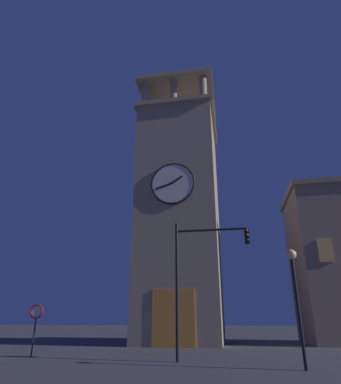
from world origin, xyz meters
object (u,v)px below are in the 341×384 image
at_px(street_lamp, 295,282).
at_px(no_horn_sign, 36,315).
at_px(clocktower, 181,217).
at_px(traffic_signal_near, 199,266).

relative_size(street_lamp, no_horn_sign, 1.78).
bearing_deg(street_lamp, no_horn_sign, -11.26).
xyz_separation_m(street_lamp, no_horn_sign, (13.40, -2.67, -1.26)).
distance_m(clocktower, traffic_signal_near, 14.44).
bearing_deg(traffic_signal_near, street_lamp, 157.05).
relative_size(clocktower, traffic_signal_near, 4.06).
bearing_deg(clocktower, street_lamp, 115.94).
relative_size(traffic_signal_near, no_horn_sign, 2.50).
xyz_separation_m(traffic_signal_near, street_lamp, (-4.24, 1.80, -1.07)).
bearing_deg(street_lamp, clocktower, -64.06).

